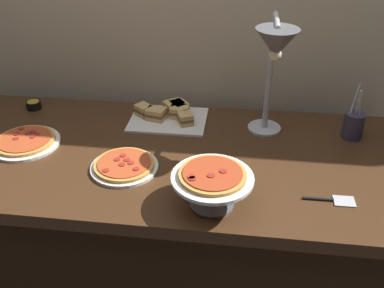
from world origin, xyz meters
name	(u,v)px	position (x,y,z in m)	size (l,w,h in m)	color
ground_plane	(167,284)	(0.00, 0.00, 0.00)	(8.00, 8.00, 0.00)	#38332D
back_wall	(178,7)	(0.00, 0.50, 1.20)	(4.40, 0.04, 2.40)	#C6B593
buffet_table	(164,224)	(0.00, 0.00, 0.39)	(1.90, 0.84, 0.76)	#422816
heat_lamp	(274,55)	(0.41, 0.08, 1.15)	(0.15, 0.33, 0.50)	#B7BABF
pizza_plate_front	(25,142)	(-0.55, -0.01, 0.77)	(0.28, 0.28, 0.03)	white
pizza_plate_center	(124,166)	(-0.11, -0.12, 0.77)	(0.25, 0.25, 0.03)	white
pizza_plate_raised_stand	(212,179)	(0.23, -0.29, 0.86)	(0.27, 0.27, 0.13)	#595B60
sandwich_platter	(170,114)	(-0.01, 0.28, 0.78)	(0.33, 0.25, 0.06)	white
sauce_cup_near	(34,105)	(-0.66, 0.30, 0.78)	(0.07, 0.07, 0.04)	black
utensil_holder	(353,125)	(0.76, 0.22, 0.82)	(0.08, 0.08, 0.23)	#383347
serving_spatula	(332,200)	(0.62, -0.22, 0.76)	(0.17, 0.06, 0.01)	#B7BABF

